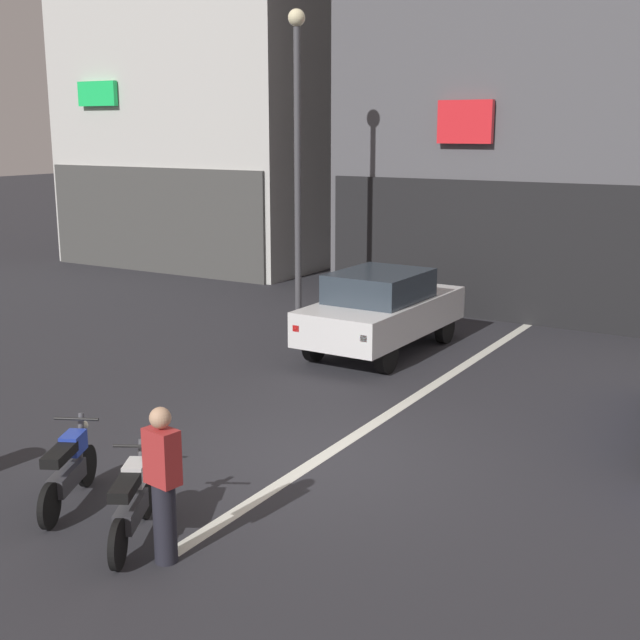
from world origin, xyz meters
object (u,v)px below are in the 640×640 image
car_silver_down_street (631,270)px  person_by_motorcycles (163,484)px  motorcycle_blue_row_leftmost (68,468)px  motorcycle_white_row_left_mid (132,501)px  street_lamp (297,140)px  car_white_crossing_near (382,309)px

car_silver_down_street → person_by_motorcycles: (-1.44, -15.84, -0.03)m
motorcycle_blue_row_leftmost → motorcycle_white_row_left_mid: (1.26, -0.27, 0.00)m
street_lamp → motorcycle_white_row_left_mid: bearing=-67.9°
car_silver_down_street → motorcycle_blue_row_leftmost: car_silver_down_street is taller
car_silver_down_street → motorcycle_blue_row_leftmost: size_ratio=2.80×
street_lamp → motorcycle_blue_row_leftmost: size_ratio=4.40×
motorcycle_blue_row_leftmost → person_by_motorcycles: 1.96m
motorcycle_blue_row_leftmost → person_by_motorcycles: (1.87, -0.44, 0.40)m
person_by_motorcycles → car_white_crossing_near: bearing=102.2°
car_silver_down_street → motorcycle_white_row_left_mid: car_silver_down_street is taller
car_white_crossing_near → person_by_motorcycles: size_ratio=2.47×
street_lamp → person_by_motorcycles: bearing=-65.2°
car_white_crossing_near → street_lamp: size_ratio=0.61×
car_white_crossing_near → motorcycle_blue_row_leftmost: car_white_crossing_near is taller
motorcycle_white_row_left_mid → person_by_motorcycles: bearing=-15.6°
motorcycle_blue_row_leftmost → person_by_motorcycles: size_ratio=0.92×
car_white_crossing_near → motorcycle_blue_row_leftmost: (-0.02, -8.11, -0.43)m
motorcycle_blue_row_leftmost → motorcycle_white_row_left_mid: bearing=-12.2°
street_lamp → motorcycle_blue_row_leftmost: bearing=-74.4°
car_white_crossing_near → person_by_motorcycles: 8.75m
street_lamp → motorcycle_blue_row_leftmost: (2.52, -9.03, -3.66)m
motorcycle_white_row_left_mid → person_by_motorcycles: (0.60, -0.17, 0.40)m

